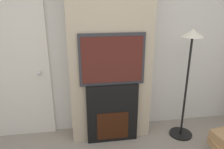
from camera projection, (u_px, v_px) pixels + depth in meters
The scene contains 6 objects.
wall_back at pixel (108, 42), 3.11m from camera, with size 6.00×0.06×2.70m.
chimney_breast at pixel (110, 45), 2.91m from camera, with size 1.11×0.36×2.70m.
fireplace at pixel (112, 113), 3.05m from camera, with size 0.71×0.15×0.86m.
television at pixel (112, 60), 2.79m from camera, with size 0.85×0.07×0.68m.
floor_lamp at pixel (189, 64), 2.92m from camera, with size 0.33×0.33×1.57m.
entry_door at pixel (16, 71), 2.99m from camera, with size 0.92×0.09×2.01m.
Camera 1 is at (-0.41, -1.03, 1.94)m, focal length 35.00 mm.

